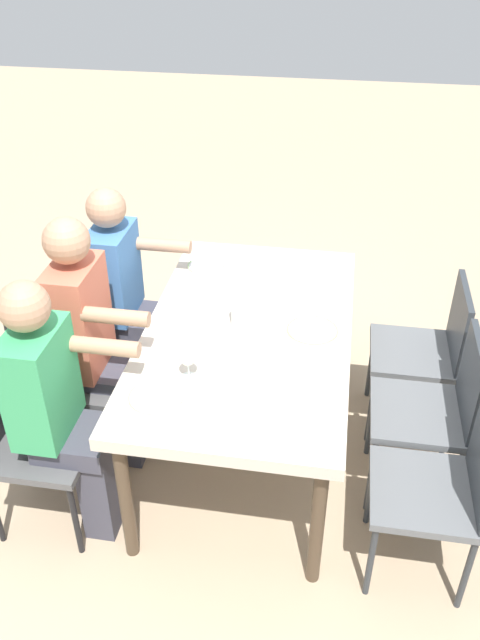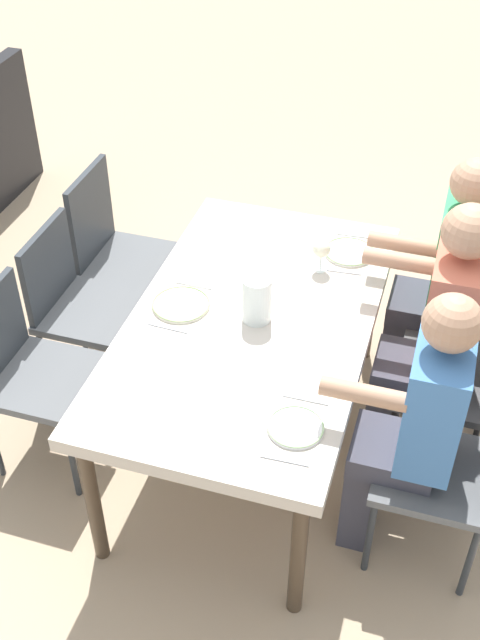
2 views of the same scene
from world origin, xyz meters
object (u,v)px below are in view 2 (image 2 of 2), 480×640
plate_0 (349,252)px  chair_east_south (27,367)px  diner_woman_green (411,424)px  water_pitcher (257,301)px  dining_table (251,329)px  plate_1 (181,304)px  diner_guest_third (431,335)px  chair_east_north (459,465)px  diner_man_white (439,277)px  chair_mid_south (77,300)px  plate_2 (296,427)px  chair_west_south (115,246)px  wine_glass_0 (322,249)px  chair_west_north (475,317)px  chair_mid_north (469,377)px

plate_0 → chair_east_south: bearing=-53.1°
diner_woman_green → water_pitcher: diner_woman_green is taller
dining_table → water_pitcher: bearing=88.4°
plate_1 → dining_table: bearing=92.8°
diner_woman_green → diner_guest_third: bearing=178.7°
chair_east_south → chair_east_north: bearing=90.0°
chair_east_south → diner_woman_green: size_ratio=0.69×
diner_man_white → water_pitcher: bearing=-48.4°
chair_mid_south → diner_man_white: 1.68m
diner_guest_third → plate_2: size_ratio=6.61×
chair_east_north → plate_1: (-0.31, -1.21, 0.25)m
chair_east_north → water_pitcher: bearing=-110.2°
plate_2 → diner_man_white: bearing=161.5°
diner_woman_green → chair_east_north: bearing=90.9°
chair_east_north → diner_woman_green: size_ratio=0.71×
chair_east_north → chair_east_south: (-0.00, -1.81, 0.00)m
chair_east_north → chair_west_south: bearing=-117.3°
dining_table → plate_2: 0.64m
chair_east_south → plate_0: (-0.90, 1.20, 0.25)m
chair_west_south → diner_guest_third: (0.46, 1.63, 0.19)m
chair_mid_south → water_pitcher: (0.15, 0.92, 0.32)m
chair_east_south → diner_woman_green: 1.62m
wine_glass_0 → chair_east_south: bearing=-56.1°
plate_2 → water_pitcher: size_ratio=1.00×
wine_glass_0 → plate_2: (0.96, 0.13, -0.10)m
chair_mid_south → water_pitcher: size_ratio=4.39×
chair_east_south → plate_2: chair_east_south is taller
diner_man_white → chair_mid_south: bearing=-74.2°
dining_table → chair_west_south: (-0.61, -0.91, -0.17)m
chair_west_north → diner_guest_third: 0.54m
chair_east_south → plate_1: 0.72m
chair_east_north → wine_glass_0: size_ratio=5.91×
plate_0 → water_pitcher: bearing=-25.5°
chair_mid_north → plate_2: (0.70, -0.58, 0.23)m
dining_table → wine_glass_0: wine_glass_0 is taller
chair_west_south → plate_2: size_ratio=4.60×
chair_west_south → water_pitcher: (0.61, 0.93, 0.32)m
diner_man_white → water_pitcher: diner_man_white is taller
chair_west_north → wine_glass_0: 0.82m
chair_west_south → chair_east_north: bearing=62.7°
plate_0 → wine_glass_0: size_ratio=1.50×
chair_east_north → plate_2: 0.67m
water_pitcher → plate_1: bearing=-87.5°
dining_table → water_pitcher: (0.00, 0.02, 0.16)m
diner_guest_third → water_pitcher: diner_guest_third is taller
chair_east_north → wine_glass_0: bearing=-136.0°
chair_east_south → plate_2: bearing=79.9°
chair_west_south → dining_table: bearing=56.1°
chair_east_north → diner_woman_green: (0.00, -0.20, 0.17)m
diner_man_white → diner_guest_third: 0.45m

